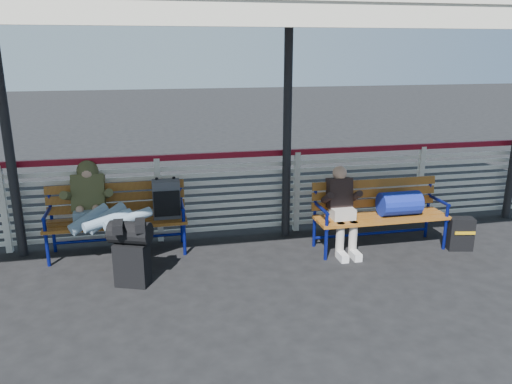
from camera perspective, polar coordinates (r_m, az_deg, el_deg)
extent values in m
plane|color=black|center=(5.55, -10.17, -12.54)|extent=(60.00, 60.00, 0.00)
cube|color=silver|center=(7.09, -11.05, -0.92)|extent=(12.00, 0.04, 1.04)
cube|color=maroon|center=(6.94, -11.31, 3.82)|extent=(12.00, 0.06, 0.08)
cube|color=silver|center=(5.80, -12.15, 20.13)|extent=(12.60, 3.60, 0.16)
cube|color=silver|center=(4.05, -11.81, 20.21)|extent=(12.60, 0.06, 0.30)
cylinder|color=black|center=(6.95, -26.47, 4.99)|extent=(0.12, 0.12, 3.00)
cylinder|color=black|center=(6.99, 3.58, 6.70)|extent=(0.12, 0.12, 3.00)
cube|color=black|center=(5.95, -13.96, -8.01)|extent=(0.43, 0.34, 0.51)
cylinder|color=black|center=(5.81, -14.22, -4.52)|extent=(0.53, 0.41, 0.26)
cube|color=#A0661E|center=(6.78, -15.58, -3.36)|extent=(1.80, 0.50, 0.04)
cube|color=#A0661E|center=(6.94, -15.64, -0.55)|extent=(1.80, 0.10, 0.40)
cylinder|color=navy|center=(6.78, -22.74, -6.07)|extent=(0.04, 0.04, 0.45)
cylinder|color=navy|center=(6.66, -8.19, -5.32)|extent=(0.04, 0.04, 0.45)
cylinder|color=navy|center=(7.14, -22.30, -3.00)|extent=(0.04, 0.04, 0.90)
cylinder|color=navy|center=(7.03, -8.55, -2.23)|extent=(0.04, 0.04, 0.90)
cube|color=#53565C|center=(6.70, -10.20, -0.79)|extent=(0.36, 0.22, 0.50)
cube|color=#A0661E|center=(6.92, 14.14, -2.84)|extent=(1.80, 0.50, 0.04)
cube|color=#A0661E|center=(7.06, 13.37, -0.10)|extent=(1.80, 0.10, 0.40)
cylinder|color=navy|center=(6.50, 7.99, -5.85)|extent=(0.04, 0.04, 0.45)
cylinder|color=navy|center=(7.24, 20.78, -4.46)|extent=(0.04, 0.04, 0.45)
cylinder|color=navy|center=(6.84, 6.73, -2.68)|extent=(0.04, 0.04, 0.90)
cylinder|color=navy|center=(7.55, 19.05, -1.67)|extent=(0.04, 0.04, 0.90)
cylinder|color=#0F1890|center=(6.98, 16.08, -1.26)|extent=(0.55, 0.32, 0.32)
cube|color=#7F97AA|center=(6.82, -18.56, -2.69)|extent=(0.36, 0.26, 0.18)
cube|color=#4E4F2A|center=(6.94, -18.58, -0.13)|extent=(0.42, 0.38, 0.53)
sphere|color=#4E4F2A|center=(6.96, -18.70, 2.31)|extent=(0.28, 0.28, 0.28)
sphere|color=tan|center=(6.93, -18.73, 2.15)|extent=(0.21, 0.21, 0.21)
cube|color=black|center=(5.72, -15.50, -3.85)|extent=(0.11, 0.27, 0.10)
cube|color=black|center=(5.71, -13.10, -3.72)|extent=(0.11, 0.27, 0.10)
cube|color=#ACA59C|center=(6.70, 9.84, -2.48)|extent=(0.30, 0.24, 0.16)
cube|color=black|center=(6.75, 9.50, -0.10)|extent=(0.32, 0.23, 0.42)
sphere|color=tan|center=(6.70, 9.55, 2.17)|extent=(0.19, 0.19, 0.19)
cylinder|color=#ACA59C|center=(6.61, 9.57, -5.40)|extent=(0.11, 0.11, 0.46)
cylinder|color=#ACA59C|center=(6.68, 11.01, -5.26)|extent=(0.11, 0.11, 0.46)
cube|color=silver|center=(6.60, 9.81, -7.25)|extent=(0.10, 0.24, 0.10)
cube|color=silver|center=(6.66, 11.26, -7.08)|extent=(0.10, 0.24, 0.10)
cube|color=black|center=(7.31, 22.31, -4.43)|extent=(0.35, 0.24, 0.45)
cube|color=#C69312|center=(7.22, 22.79, -4.36)|extent=(0.27, 0.07, 0.04)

